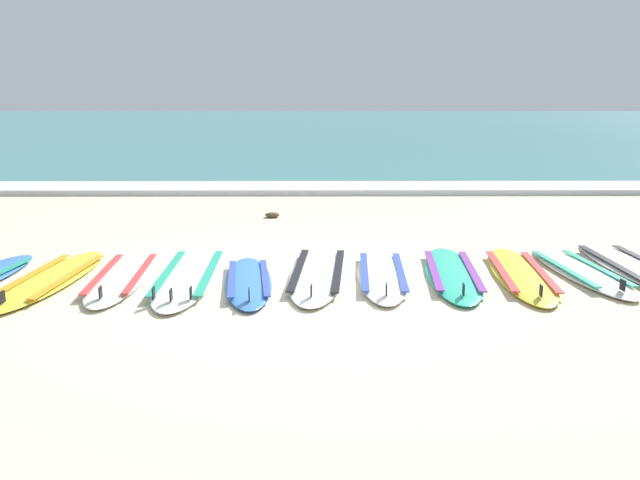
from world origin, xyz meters
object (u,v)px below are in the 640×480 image
Objects in this scene: surfboard_7 at (452,273)px; surfboard_10 at (632,267)px; surfboard_8 at (520,274)px; surfboard_9 at (580,271)px; surfboard_3 at (189,275)px; surfboard_5 at (318,273)px; surfboard_6 at (382,274)px; surfboard_1 at (51,278)px; surfboard_4 at (248,281)px; surfboard_2 at (122,276)px.

surfboard_7 is 2.07m from surfboard_10.
surfboard_9 is (0.68, 0.11, 0.00)m from surfboard_8.
surfboard_5 is at bearing 3.63° from surfboard_3.
surfboard_10 is at bearing 5.80° from surfboard_6.
surfboard_4 is (2.08, -0.11, 0.00)m from surfboard_1.
surfboard_3 is at bearing -176.42° from surfboard_10.
surfboard_2 is at bearing -178.00° from surfboard_9.
surfboard_5 and surfboard_9 have the same top height.
surfboard_3 and surfboard_4 have the same top height.
surfboard_5 and surfboard_7 have the same top height.
surfboard_1 and surfboard_3 have the same top height.
surfboard_1 and surfboard_8 have the same top height.
surfboard_3 is at bearing 161.38° from surfboard_4.
surfboard_2 is (0.72, 0.08, 0.00)m from surfboard_1.
surfboard_9 is at bearing 2.00° from surfboard_2.
surfboard_5 is 3.51m from surfboard_10.
surfboard_5 is 1.44m from surfboard_7.
surfboard_1 is 0.94× the size of surfboard_3.
surfboard_1 is 1.09× the size of surfboard_6.
surfboard_1 is 1.21× the size of surfboard_4.
surfboard_4 and surfboard_6 have the same top height.
surfboard_7 is (2.16, 0.28, -0.00)m from surfboard_4.
surfboard_10 is (2.06, 0.24, -0.00)m from surfboard_7.
surfboard_9 is at bearing 3.13° from surfboard_7.
surfboard_4 is at bearing -174.23° from surfboard_9.
surfboard_2 and surfboard_10 have the same top height.
surfboard_6 and surfboard_10 have the same top height.
surfboard_3 is at bearing 2.65° from surfboard_2.
surfboard_7 is (3.52, 0.09, -0.00)m from surfboard_2.
surfboard_3 is 1.09× the size of surfboard_7.
surfboard_8 is at bearing -1.52° from surfboard_5.
surfboard_1 is at bearing -176.17° from surfboard_10.
surfboard_2 and surfboard_6 have the same top height.
surfboard_2 and surfboard_8 have the same top height.
surfboard_5 and surfboard_6 have the same top height.
surfboard_1 is 0.98× the size of surfboard_10.
surfboard_4 is at bearing -172.51° from surfboard_7.
surfboard_4 is (0.66, -0.22, -0.00)m from surfboard_3.
surfboard_7 is 0.95× the size of surfboard_10.
surfboard_2 is 2.08m from surfboard_5.
surfboard_5 is at bearing 179.01° from surfboard_7.
surfboard_1 is 3.48m from surfboard_6.
surfboard_2 is at bearing -176.54° from surfboard_10.
surfboard_1 is 6.31m from surfboard_10.
surfboard_9 is (4.93, 0.17, 0.00)m from surfboard_2.
surfboard_8 is at bearing 0.48° from surfboard_3.
surfboard_4 is 0.78m from surfboard_5.
surfboard_2 is 2.76m from surfboard_6.
surfboard_8 is (3.55, 0.03, -0.00)m from surfboard_3.
surfboard_1 is at bearing -177.40° from surfboard_9.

